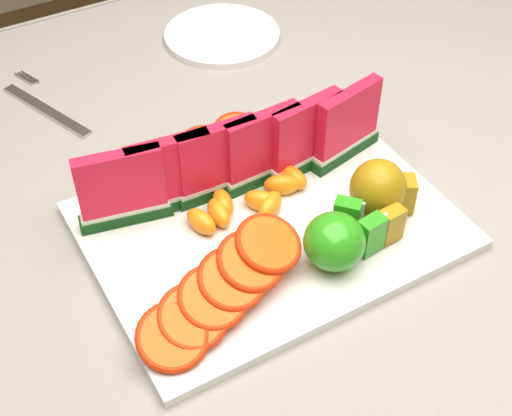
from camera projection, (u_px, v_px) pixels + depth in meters
table at (221, 255)px, 0.93m from camera, size 1.40×0.90×0.75m
tablecloth at (219, 221)px, 0.88m from camera, size 1.53×1.03×0.20m
platter at (269, 225)px, 0.81m from camera, size 0.40×0.30×0.01m
apple_cluster at (339, 239)px, 0.75m from camera, size 0.11×0.09×0.06m
pear_cluster at (380, 191)px, 0.79m from camera, size 0.09×0.09×0.07m
side_plate at (222, 35)px, 1.11m from camera, size 0.21×0.21×0.01m
fork at (44, 107)px, 0.98m from camera, size 0.07×0.19×0.00m
watermelon_row at (240, 157)px, 0.82m from camera, size 0.39×0.07×0.10m
orange_fan_front at (222, 288)px, 0.71m from camera, size 0.22×0.13×0.05m
orange_fan_back at (189, 156)px, 0.86m from camera, size 0.23×0.09×0.04m
tangerine_segments at (250, 201)px, 0.82m from camera, size 0.16×0.07×0.03m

